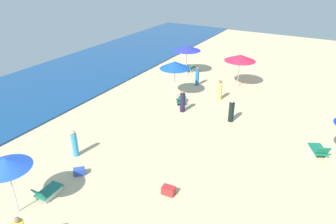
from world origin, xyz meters
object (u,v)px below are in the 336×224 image
at_px(umbrella_1, 6,163).
at_px(lounge_chair_1_0, 47,192).
at_px(cooler_box_1, 169,190).
at_px(lounge_chair_0_1, 190,68).
at_px(umbrella_2, 175,65).
at_px(lounge_chair_0_0, 187,67).
at_px(lounge_chair_4_0, 319,150).
at_px(lounge_chair_2_0, 181,100).
at_px(beachgoer_2, 75,144).
at_px(umbrella_3, 240,58).
at_px(beachgoer_3, 197,77).
at_px(beachgoer_4, 231,111).
at_px(beachgoer_1, 220,91).
at_px(umbrella_0, 187,48).
at_px(beachgoer_0, 183,102).
at_px(cooler_box_2, 79,172).

height_order(umbrella_1, lounge_chair_1_0, umbrella_1).
distance_m(umbrella_1, cooler_box_1, 6.64).
relative_size(lounge_chair_0_1, umbrella_2, 0.48).
height_order(lounge_chair_0_0, lounge_chair_4_0, lounge_chair_4_0).
xyz_separation_m(lounge_chair_2_0, beachgoer_2, (-8.53, 1.83, 0.46)).
distance_m(umbrella_3, beachgoer_3, 3.67).
distance_m(lounge_chair_1_0, umbrella_3, 17.17).
height_order(umbrella_3, cooler_box_1, umbrella_3).
height_order(lounge_chair_1_0, beachgoer_4, beachgoer_4).
bearing_deg(lounge_chair_0_1, cooler_box_1, 115.09).
bearing_deg(beachgoer_3, lounge_chair_1_0, -90.87).
bearing_deg(umbrella_1, beachgoer_4, -22.46).
relative_size(beachgoer_1, beachgoer_3, 0.99).
distance_m(umbrella_3, cooler_box_1, 14.27).
xyz_separation_m(lounge_chair_0_1, umbrella_1, (-19.55, -1.68, 2.12)).
bearing_deg(umbrella_3, lounge_chair_0_0, 71.79).
bearing_deg(umbrella_3, lounge_chair_2_0, 155.45).
relative_size(lounge_chair_1_0, beachgoer_4, 0.83).
distance_m(lounge_chair_0_1, cooler_box_1, 16.91).
xyz_separation_m(lounge_chair_2_0, umbrella_3, (5.27, -2.40, 2.12)).
xyz_separation_m(lounge_chair_0_0, lounge_chair_4_0, (-9.20, -12.30, 0.01)).
relative_size(umbrella_3, beachgoer_1, 1.74).
height_order(umbrella_0, beachgoer_0, umbrella_0).
xyz_separation_m(beachgoer_2, beachgoer_3, (12.44, -1.26, -0.01)).
relative_size(umbrella_1, cooler_box_1, 4.58).
xyz_separation_m(umbrella_0, cooler_box_2, (-15.61, -2.04, -2.19)).
bearing_deg(beachgoer_4, umbrella_3, 112.52).
bearing_deg(umbrella_2, beachgoer_4, -108.74).
bearing_deg(cooler_box_1, umbrella_0, -70.10).
xyz_separation_m(lounge_chair_1_0, umbrella_3, (16.77, -3.02, 2.13)).
distance_m(umbrella_3, beachgoer_2, 14.53).
bearing_deg(beachgoer_3, lounge_chair_4_0, -32.23).
distance_m(umbrella_0, beachgoer_2, 14.59).
bearing_deg(cooler_box_1, beachgoer_2, -5.98).
xyz_separation_m(lounge_chair_0_1, beachgoer_1, (-4.78, -4.72, 0.43)).
relative_size(beachgoer_3, cooler_box_1, 2.67).
xyz_separation_m(lounge_chair_4_0, beachgoer_2, (-6.39, 11.11, 0.45)).
relative_size(umbrella_3, beachgoer_3, 1.73).
xyz_separation_m(umbrella_2, beachgoer_0, (-1.94, -1.66, -1.78)).
xyz_separation_m(umbrella_0, beachgoer_2, (-14.48, -0.73, -1.64)).
height_order(lounge_chair_2_0, beachgoer_1, beachgoer_1).
distance_m(umbrella_1, umbrella_3, 18.29).
distance_m(beachgoer_4, cooler_box_2, 9.94).
bearing_deg(umbrella_0, umbrella_2, -163.18).
height_order(umbrella_2, beachgoer_2, umbrella_2).
height_order(umbrella_0, cooler_box_2, umbrella_0).
bearing_deg(lounge_chair_4_0, umbrella_0, -60.64).
xyz_separation_m(umbrella_3, lounge_chair_4_0, (-7.41, -6.88, -2.12)).
height_order(umbrella_1, beachgoer_3, umbrella_1).
xyz_separation_m(lounge_chair_0_1, beachgoer_2, (-15.38, -0.82, 0.45)).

